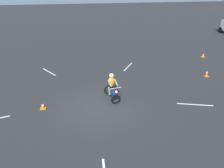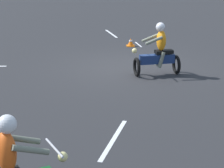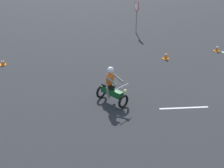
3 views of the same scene
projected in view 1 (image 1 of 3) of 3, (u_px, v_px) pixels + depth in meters
The scene contains 8 objects.
ground_plane at pixel (99, 107), 12.67m from camera, with size 120.00×120.00×0.00m, color #28282B.
motorcycle_rider_foreground at pixel (112, 88), 13.28m from camera, with size 1.55×0.86×1.66m.
traffic_cone_near_left at pixel (43, 106), 12.44m from camera, with size 0.32×0.32×0.33m.
traffic_cone_near_right at pixel (203, 55), 20.73m from camera, with size 0.32×0.32×0.35m.
traffic_cone_mid_left at pixel (207, 74), 16.57m from camera, with size 0.32×0.32×0.47m.
lane_stripe_n at pixel (195, 105), 12.90m from camera, with size 0.10×2.09×0.01m, color silver.
lane_stripe_nw at pixel (128, 67), 18.49m from camera, with size 0.10×2.01×0.01m, color silver.
lane_stripe_sw at pixel (49, 72), 17.45m from camera, with size 0.10×2.00×0.01m, color silver.
Camera 1 is at (10.80, -1.16, 6.70)m, focal length 35.00 mm.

